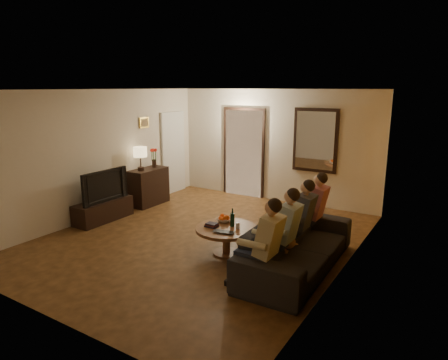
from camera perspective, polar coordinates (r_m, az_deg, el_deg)
The scene contains 33 objects.
floor at distance 7.23m, azimuth -3.31°, elevation -8.30°, with size 5.00×6.00×0.01m, color #3E2810.
ceiling at distance 6.73m, azimuth -3.61°, elevation 12.77°, with size 5.00×6.00×0.01m, color white.
back_wall at distance 9.43m, azimuth 7.18°, elevation 4.88°, with size 5.00×0.02×2.60m, color beige.
front_wall at distance 4.82m, azimuth -24.62°, elevation -4.27°, with size 5.00×0.02×2.60m, color beige.
left_wall at distance 8.54m, azimuth -17.30°, elevation 3.52°, with size 0.02×6.00×2.60m, color beige.
right_wall at distance 5.81m, azimuth 17.08°, elevation -0.79°, with size 0.02×6.00×2.60m, color beige.
orange_accent at distance 5.82m, azimuth 16.99°, elevation -0.78°, with size 0.01×6.00×2.60m, color orange.
kitchen_doorway at distance 9.81m, azimuth 2.85°, elevation 3.81°, with size 1.00×0.06×2.10m, color #FFE0A5.
door_trim at distance 9.80m, azimuth 2.82°, elevation 3.80°, with size 1.12×0.04×2.22m, color black.
fridge_glimpse at distance 9.72m, azimuth 4.14°, elevation 2.81°, with size 0.45×0.03×1.70m, color silver.
mirror_frame at distance 9.00m, azimuth 12.92°, elevation 5.54°, with size 1.00×0.05×1.40m, color black.
mirror_glass at distance 8.97m, azimuth 12.86°, elevation 5.52°, with size 0.86×0.02×1.26m, color white.
white_door at distance 10.18m, azimuth -7.25°, elevation 3.89°, with size 0.06×0.85×2.04m, color white.
framed_art at distance 9.34m, azimuth -11.35°, elevation 8.04°, with size 0.03×0.28×0.24m, color #B28C33.
art_canvas at distance 9.33m, azimuth -11.28°, elevation 8.04°, with size 0.01×0.22×0.18m, color brown.
dresser at distance 9.30m, azimuth -10.72°, elevation -0.94°, with size 0.45×0.93×0.83m, color black.
table_lamp at distance 9.00m, azimuth -11.85°, elevation 3.01°, with size 0.30×0.30×0.54m, color beige, non-canonical shape.
flower_vase at distance 9.32m, azimuth -9.97°, elevation 3.13°, with size 0.14×0.14×0.44m, color red, non-canonical shape.
tv_stand at distance 8.45m, azimuth -16.87°, elevation -4.19°, with size 0.45×1.24×0.41m, color black.
tv at distance 8.31m, azimuth -17.11°, elevation -0.73°, with size 0.15×1.11×0.64m, color black.
sofa at distance 6.06m, azimuth 10.45°, elevation -9.15°, with size 0.98×2.50×0.73m, color black.
person_a at distance 5.24m, azimuth 5.83°, elevation -9.84°, with size 0.60×0.40×1.20m, color tan, non-canonical shape.
person_b at distance 5.75m, azimuth 8.50°, elevation -7.80°, with size 0.60×0.40×1.20m, color tan, non-canonical shape.
person_c at distance 6.28m, azimuth 10.71°, elevation -6.08°, with size 0.60×0.40×1.20m, color tan, non-canonical shape.
person_d at distance 6.81m, azimuth 12.57°, elevation -4.62°, with size 0.60×0.40×1.20m, color tan, non-canonical shape.
dog at distance 6.05m, azimuth 7.09°, elevation -9.92°, with size 0.56×0.24×0.56m, color #A7784D, non-canonical shape.
coffee_table at distance 6.51m, azimuth 0.36°, elevation -8.66°, with size 1.00×1.00×0.45m, color brown.
bowl at distance 6.68m, azimuth 0.03°, elevation -5.71°, with size 0.26×0.26×0.06m, color white.
oranges at distance 6.66m, azimuth 0.03°, elevation -5.16°, with size 0.20×0.20×0.08m, color #FF5C15, non-canonical shape.
wine_bottle at distance 6.43m, azimuth 1.21°, elevation -5.32°, with size 0.07×0.07×0.31m, color black, non-canonical shape.
wine_glass at distance 6.36m, azimuth 1.99°, elevation -6.53°, with size 0.06×0.06×0.10m, color silver.
book_stack at distance 6.45m, azimuth -1.78°, elevation -6.40°, with size 0.20×0.15×0.07m, color black, non-canonical shape.
laptop at distance 6.15m, azimuth -0.22°, elevation -7.60°, with size 0.33×0.21×0.03m, color black.
Camera 1 is at (3.91, -5.48, 2.64)m, focal length 32.00 mm.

